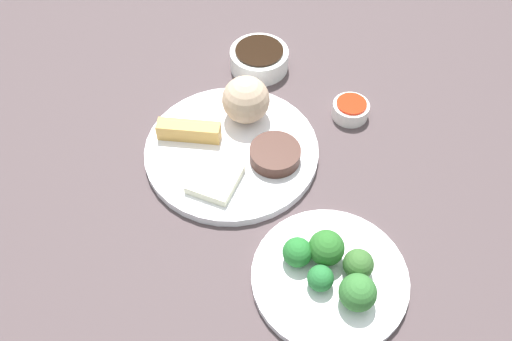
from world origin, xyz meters
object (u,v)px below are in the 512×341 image
(main_plate, at_px, (232,151))
(broccoli_plate, at_px, (330,278))
(soy_sauce_bowl, at_px, (259,60))
(sauce_ramekin_sweet_and_sour, at_px, (350,110))

(main_plate, bearing_deg, broccoli_plate, 128.83)
(soy_sauce_bowl, height_order, sauce_ramekin_sweet_and_sour, soy_sauce_bowl)
(main_plate, height_order, soy_sauce_bowl, soy_sauce_bowl)
(broccoli_plate, xyz_separation_m, soy_sauce_bowl, (0.15, -0.44, 0.01))
(sauce_ramekin_sweet_and_sour, bearing_deg, main_plate, 30.26)
(soy_sauce_bowl, xyz_separation_m, sauce_ramekin_sweet_and_sour, (-0.18, 0.11, -0.01))
(main_plate, distance_m, broccoli_plate, 0.28)
(soy_sauce_bowl, distance_m, sauce_ramekin_sweet_and_sour, 0.21)
(main_plate, bearing_deg, soy_sauce_bowl, -95.17)
(main_plate, bearing_deg, sauce_ramekin_sweet_and_sour, -149.74)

